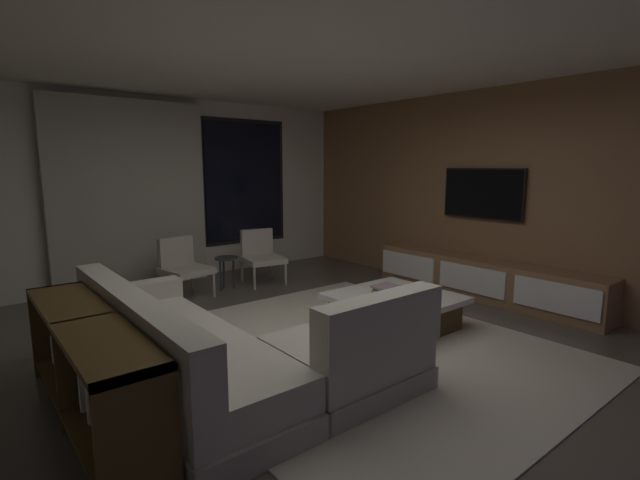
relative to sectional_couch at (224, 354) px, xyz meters
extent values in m
plane|color=#564C44|center=(0.99, 0.06, -0.29)|extent=(9.20, 9.20, 0.00)
cube|color=silver|center=(0.99, 3.72, 1.06)|extent=(6.60, 0.12, 2.70)
cube|color=black|center=(2.29, 3.66, 1.16)|extent=(1.52, 0.02, 2.02)
cube|color=black|center=(2.29, 3.64, 1.16)|extent=(1.40, 0.03, 1.90)
cube|color=#BCB5A3|center=(0.44, 3.54, 1.01)|extent=(2.10, 0.12, 2.60)
cube|color=#8E6642|center=(4.05, 0.06, 1.06)|extent=(0.12, 7.80, 2.70)
plane|color=silver|center=(0.99, 0.06, 2.41)|extent=(8.20, 8.20, 0.00)
cube|color=beige|center=(1.34, -0.04, -0.28)|extent=(3.20, 3.80, 0.01)
cube|color=#A49C8C|center=(-0.24, 0.23, -0.20)|extent=(0.90, 2.50, 0.18)
cube|color=beige|center=(-0.24, 0.23, 0.01)|extent=(0.86, 2.42, 0.24)
cube|color=beige|center=(-0.59, 0.23, 0.33)|extent=(0.20, 2.50, 0.40)
cube|color=beige|center=(-0.24, 1.38, 0.22)|extent=(0.90, 0.20, 0.18)
cube|color=#A49C8C|center=(0.74, -0.57, -0.20)|extent=(1.10, 0.90, 0.18)
cube|color=beige|center=(0.74, -0.57, 0.01)|extent=(1.07, 0.86, 0.24)
cube|color=beige|center=(0.74, -0.92, 0.33)|extent=(1.10, 0.20, 0.40)
cube|color=beige|center=(-0.47, 0.78, 0.29)|extent=(0.10, 0.36, 0.36)
cube|color=#B2A893|center=(-0.47, -0.07, 0.29)|extent=(0.10, 0.36, 0.36)
cube|color=#4D3718|center=(2.04, 0.11, -0.14)|extent=(1.00, 1.00, 0.30)
cube|color=white|center=(2.04, 0.11, 0.04)|extent=(1.16, 1.16, 0.06)
cube|color=tan|center=(2.05, 0.23, 0.08)|extent=(0.27, 0.20, 0.03)
cube|color=#567455|center=(2.03, 0.22, 0.11)|extent=(0.21, 0.20, 0.03)
cube|color=gray|center=(2.03, 0.23, 0.14)|extent=(0.26, 0.20, 0.02)
cylinder|color=#B2ADA0|center=(2.15, 2.29, -0.11)|extent=(0.04, 0.04, 0.36)
cylinder|color=#B2ADA0|center=(1.67, 2.36, -0.11)|extent=(0.04, 0.04, 0.36)
cylinder|color=#B2ADA0|center=(2.23, 2.78, -0.11)|extent=(0.04, 0.04, 0.36)
cylinder|color=#B2ADA0|center=(1.75, 2.86, -0.11)|extent=(0.04, 0.04, 0.36)
cube|color=beige|center=(1.95, 2.57, 0.07)|extent=(0.62, 0.64, 0.08)
cube|color=beige|center=(1.99, 2.81, 0.30)|extent=(0.49, 0.16, 0.38)
cylinder|color=#B2ADA0|center=(1.07, 2.39, -0.11)|extent=(0.04, 0.04, 0.36)
cylinder|color=#B2ADA0|center=(0.60, 2.30, -0.11)|extent=(0.04, 0.04, 0.36)
cylinder|color=#B2ADA0|center=(0.99, 2.88, -0.11)|extent=(0.04, 0.04, 0.36)
cylinder|color=#B2ADA0|center=(0.51, 2.80, -0.11)|extent=(0.04, 0.04, 0.36)
cube|color=beige|center=(0.79, 2.59, 0.07)|extent=(0.63, 0.64, 0.08)
cube|color=beige|center=(0.75, 2.83, 0.30)|extent=(0.49, 0.16, 0.38)
cylinder|color=#333338|center=(1.29, 2.61, -0.06)|extent=(0.03, 0.03, 0.46)
cylinder|color=#333338|center=(1.49, 2.61, -0.06)|extent=(0.03, 0.03, 0.46)
cylinder|color=#333338|center=(1.39, 2.71, -0.06)|extent=(0.03, 0.03, 0.46)
cylinder|color=#333338|center=(1.39, 2.61, 0.16)|extent=(0.32, 0.32, 0.02)
cube|color=#8E6642|center=(3.77, 0.16, -0.03)|extent=(0.44, 3.10, 0.52)
cube|color=white|center=(3.53, -0.88, 0.00)|extent=(0.02, 0.93, 0.33)
cube|color=white|center=(3.53, 0.16, 0.00)|extent=(0.02, 0.93, 0.33)
cube|color=white|center=(3.53, 1.21, 0.00)|extent=(0.02, 0.93, 0.33)
cube|color=#39281A|center=(3.72, -0.69, -0.17)|extent=(0.33, 0.68, 0.19)
cube|color=#CD4CB4|center=(3.72, -0.95, -0.19)|extent=(0.03, 0.04, 0.15)
cube|color=tan|center=(3.72, -0.86, -0.18)|extent=(0.03, 0.04, 0.17)
cube|color=#5BC4CF|center=(3.72, -0.78, -0.17)|extent=(0.03, 0.04, 0.18)
cube|color=#94B698|center=(3.72, -0.69, -0.19)|extent=(0.03, 0.04, 0.14)
cube|color=tan|center=(3.72, -0.60, -0.17)|extent=(0.03, 0.04, 0.18)
cube|color=#7258B4|center=(3.72, -0.52, -0.17)|extent=(0.03, 0.04, 0.18)
cube|color=#BD55C3|center=(3.72, -0.43, -0.17)|extent=(0.03, 0.04, 0.19)
cube|color=black|center=(3.94, 0.31, 1.06)|extent=(0.04, 1.14, 0.66)
cube|color=black|center=(3.94, 0.31, 1.06)|extent=(0.05, 1.10, 0.62)
cube|color=#4D3718|center=(-0.91, 0.13, 0.43)|extent=(0.40, 2.10, 0.04)
cube|color=#4D3718|center=(-0.91, 0.13, -0.15)|extent=(0.38, 2.04, 0.03)
cube|color=#4D3718|center=(-0.91, -0.90, 0.08)|extent=(0.40, 0.04, 0.74)
cube|color=#4D3718|center=(-0.91, 1.16, 0.08)|extent=(0.40, 0.04, 0.74)
cube|color=#4D3718|center=(-0.91, 0.13, 0.08)|extent=(0.38, 0.03, 0.74)
cube|color=silver|center=(-0.90, -0.72, -0.02)|extent=(0.18, 0.04, 0.22)
cube|color=white|center=(-0.91, -0.53, -0.01)|extent=(0.18, 0.04, 0.24)
cube|color=silver|center=(-0.92, -0.34, -0.02)|extent=(0.18, 0.04, 0.24)
cube|color=#EEE5CF|center=(-0.90, -0.15, -0.01)|extent=(0.18, 0.04, 0.24)
cube|color=white|center=(-0.91, 0.04, -0.01)|extent=(0.18, 0.04, 0.24)
cube|color=silver|center=(-0.91, 0.22, -0.01)|extent=(0.18, 0.04, 0.25)
cube|color=white|center=(-0.92, 0.41, -0.01)|extent=(0.18, 0.04, 0.25)
cube|color=silver|center=(-0.92, 0.60, -0.02)|extent=(0.18, 0.04, 0.24)
cube|color=silver|center=(-0.91, 0.79, -0.02)|extent=(0.18, 0.04, 0.22)
cube|color=silver|center=(-0.91, 0.98, -0.02)|extent=(0.18, 0.04, 0.22)
camera|label=1|loc=(-1.51, -3.02, 1.41)|focal=25.68mm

